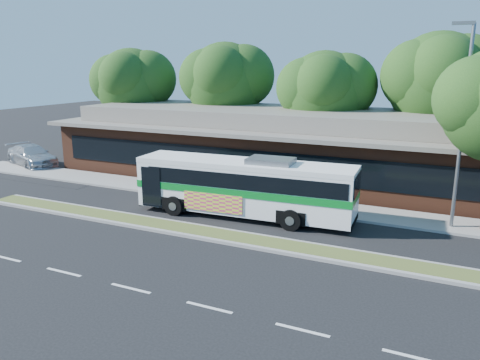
# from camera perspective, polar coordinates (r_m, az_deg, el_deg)

# --- Properties ---
(ground) EXTENTS (120.00, 120.00, 0.00)m
(ground) POSITION_cam_1_polar(r_m,az_deg,el_deg) (20.32, -4.43, -7.25)
(ground) COLOR black
(ground) RESTS_ON ground
(median_strip) EXTENTS (26.00, 1.10, 0.15)m
(median_strip) POSITION_cam_1_polar(r_m,az_deg,el_deg) (20.78, -3.62, -6.52)
(median_strip) COLOR #505D27
(median_strip) RESTS_ON ground
(sidewalk) EXTENTS (44.00, 2.60, 0.12)m
(sidewalk) POSITION_cam_1_polar(r_m,az_deg,el_deg) (25.76, 2.56, -2.47)
(sidewalk) COLOR gray
(sidewalk) RESTS_ON ground
(parking_lot) EXTENTS (14.00, 12.00, 0.01)m
(parking_lot) POSITION_cam_1_polar(r_m,az_deg,el_deg) (38.79, -20.60, 2.14)
(parking_lot) COLOR black
(parking_lot) RESTS_ON ground
(plaza_building) EXTENTS (33.20, 11.20, 4.45)m
(plaza_building) POSITION_cam_1_polar(r_m,az_deg,el_deg) (31.35, 7.23, 4.27)
(plaza_building) COLOR #5B2E1C
(plaza_building) RESTS_ON ground
(lamp_post) EXTENTS (0.93, 0.18, 9.07)m
(lamp_post) POSITION_cam_1_polar(r_m,az_deg,el_deg) (22.59, 25.45, 6.43)
(lamp_post) COLOR slate
(lamp_post) RESTS_ON ground
(tree_bg_a) EXTENTS (6.47, 5.80, 8.63)m
(tree_bg_a) POSITION_cam_1_polar(r_m,az_deg,el_deg) (39.70, -12.42, 11.50)
(tree_bg_a) COLOR black
(tree_bg_a) RESTS_ON ground
(tree_bg_b) EXTENTS (6.69, 6.00, 9.00)m
(tree_bg_b) POSITION_cam_1_polar(r_m,az_deg,el_deg) (36.33, -1.10, 12.05)
(tree_bg_b) COLOR black
(tree_bg_b) RESTS_ON ground
(tree_bg_c) EXTENTS (6.24, 5.60, 8.26)m
(tree_bg_c) POSITION_cam_1_polar(r_m,az_deg,el_deg) (32.64, 10.99, 10.63)
(tree_bg_c) COLOR black
(tree_bg_c) RESTS_ON ground
(tree_bg_d) EXTENTS (6.91, 6.20, 9.37)m
(tree_bg_d) POSITION_cam_1_polar(r_m,az_deg,el_deg) (32.64, 23.81, 11.18)
(tree_bg_d) COLOR black
(tree_bg_d) RESTS_ON ground
(transit_bus) EXTENTS (10.92, 2.99, 3.03)m
(transit_bus) POSITION_cam_1_polar(r_m,az_deg,el_deg) (22.77, 0.63, -0.41)
(transit_bus) COLOR white
(transit_bus) RESTS_ON ground
(sedan) EXTENTS (5.65, 3.73, 1.52)m
(sedan) POSITION_cam_1_polar(r_m,az_deg,el_deg) (37.95, -24.06, 2.74)
(sedan) COLOR #AEB1B5
(sedan) RESTS_ON ground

